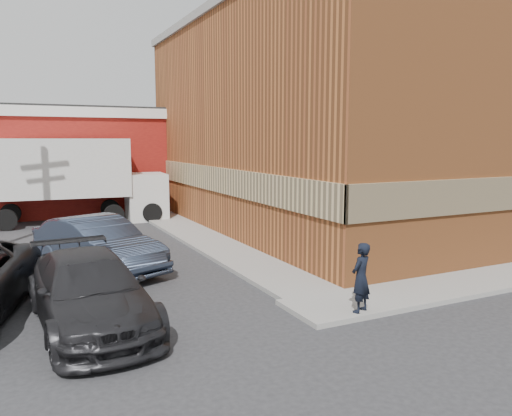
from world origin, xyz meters
name	(u,v)px	position (x,y,z in m)	size (l,w,h in m)	color
ground	(294,302)	(0.00, 0.00, 0.00)	(90.00, 90.00, 0.00)	#28282B
brick_building	(355,123)	(8.50, 9.00, 4.68)	(14.25, 18.25, 9.36)	#AC5C2C
sidewalk_west	(195,234)	(0.60, 9.00, 0.06)	(1.80, 18.00, 0.12)	gray
warehouse	(11,160)	(-6.00, 20.00, 2.81)	(16.30, 8.30, 5.60)	maroon
man	(361,278)	(0.79, -1.55, 0.90)	(0.57, 0.37, 1.55)	black
sedan	(98,245)	(-3.81, 4.95, 0.81)	(1.72, 4.93, 1.63)	#2C374A
suv_b	(89,291)	(-4.65, 0.50, 0.75)	(2.10, 5.17, 1.50)	black
box_truck	(78,175)	(-3.23, 14.48, 2.28)	(8.18, 3.04, 3.95)	silver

